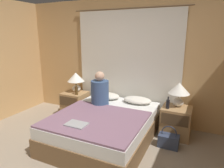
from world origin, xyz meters
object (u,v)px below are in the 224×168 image
object	(u,v)px
nightstand_right	(176,122)
pillow_right	(137,100)
bed	(105,127)
pillow_left	(107,96)
handbag_on_floor	(169,140)
beer_bottle_on_right_stand	(168,104)
lamp_left	(76,79)
person_left_in_bed	(100,91)
nightstand_left	(75,104)
laptop_on_bed	(77,124)
beer_bottle_on_left_stand	(76,90)
lamp_right	(179,91)

from	to	relation	value
nightstand_right	pillow_right	size ratio (longest dim) A/B	0.99
nightstand_right	pillow_right	xyz separation A→B (m)	(-0.76, 0.08, 0.28)
bed	nightstand_right	xyz separation A→B (m)	(1.09, 0.66, 0.03)
pillow_left	handbag_on_floor	size ratio (longest dim) A/B	1.49
pillow_left	beer_bottle_on_right_stand	world-z (taller)	beer_bottle_on_right_stand
pillow_left	beer_bottle_on_right_stand	xyz separation A→B (m)	(1.28, -0.19, 0.08)
lamp_left	person_left_in_bed	distance (m)	0.89
nightstand_right	pillow_left	distance (m)	1.45
nightstand_left	laptop_on_bed	world-z (taller)	nightstand_left
pillow_right	laptop_on_bed	world-z (taller)	pillow_right
beer_bottle_on_left_stand	nightstand_left	bearing A→B (deg)	140.68
nightstand_left	lamp_left	bearing A→B (deg)	90.00
pillow_right	person_left_in_bed	size ratio (longest dim) A/B	0.86
nightstand_left	beer_bottle_on_right_stand	xyz separation A→B (m)	(2.03, -0.11, 0.35)
bed	nightstand_left	distance (m)	1.27
lamp_left	nightstand_right	bearing A→B (deg)	-1.99
lamp_left	person_left_in_bed	size ratio (longest dim) A/B	0.68
beer_bottle_on_left_stand	beer_bottle_on_right_stand	size ratio (longest dim) A/B	1.10
lamp_left	beer_bottle_on_right_stand	bearing A→B (deg)	-5.19
nightstand_left	nightstand_right	distance (m)	2.18
lamp_left	lamp_right	distance (m)	2.18
lamp_left	person_left_in_bed	world-z (taller)	person_left_in_bed
nightstand_right	lamp_left	distance (m)	2.25
nightstand_right	beer_bottle_on_right_stand	distance (m)	0.40
pillow_left	person_left_in_bed	size ratio (longest dim) A/B	0.86
pillow_left	nightstand_left	bearing A→B (deg)	-173.86
pillow_left	lamp_right	bearing A→B (deg)	-0.23
lamp_left	pillow_left	distance (m)	0.81
pillow_left	beer_bottle_on_left_stand	distance (m)	0.66
bed	pillow_left	bearing A→B (deg)	114.32
beer_bottle_on_right_stand	nightstand_right	bearing A→B (deg)	36.84
person_left_in_bed	beer_bottle_on_left_stand	distance (m)	0.70
nightstand_left	person_left_in_bed	bearing A→B (deg)	-20.18
nightstand_left	pillow_right	size ratio (longest dim) A/B	0.99
laptop_on_bed	nightstand_left	bearing A→B (deg)	126.55
lamp_left	beer_bottle_on_left_stand	size ratio (longest dim) A/B	1.86
pillow_right	laptop_on_bed	size ratio (longest dim) A/B	1.78
lamp_left	handbag_on_floor	distance (m)	2.31
lamp_left	beer_bottle_on_right_stand	xyz separation A→B (m)	(2.03, -0.18, -0.21)
beer_bottle_on_left_stand	handbag_on_floor	size ratio (longest dim) A/B	0.63
nightstand_left	bed	bearing A→B (deg)	-31.08
pillow_right	person_left_in_bed	distance (m)	0.75
lamp_left	beer_bottle_on_right_stand	world-z (taller)	lamp_left
laptop_on_bed	lamp_left	bearing A→B (deg)	124.99
nightstand_left	beer_bottle_on_right_stand	world-z (taller)	beer_bottle_on_right_stand
lamp_left	pillow_left	xyz separation A→B (m)	(0.76, 0.01, -0.28)
nightstand_left	lamp_right	size ratio (longest dim) A/B	1.26
lamp_left	pillow_left	bearing A→B (deg)	0.43
bed	nightstand_right	world-z (taller)	nightstand_right
nightstand_left	laptop_on_bed	size ratio (longest dim) A/B	1.76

